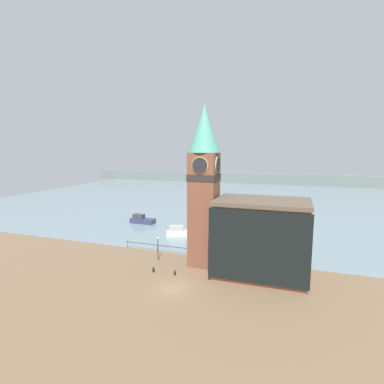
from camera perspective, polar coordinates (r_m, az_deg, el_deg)
ground_plane at (r=36.87m, az=-3.69°, el=-17.96°), size 160.00×160.00×0.00m
water at (r=104.00m, az=11.67°, el=-0.94°), size 160.00×120.00×0.00m
far_shoreline at (r=143.16m, az=13.78°, el=2.48°), size 180.00×3.00×5.00m
pier_railing at (r=48.79m, az=-6.66°, el=-10.11°), size 11.40×0.08×1.09m
clock_tower at (r=40.99m, az=2.30°, el=1.93°), size 4.22×4.22×22.13m
pier_building at (r=39.57m, az=13.03°, el=-8.55°), size 11.74×7.95×9.94m
boat_near at (r=56.94m, az=-2.22°, el=-7.62°), size 6.02×3.88×1.98m
boat_far at (r=67.26m, az=-9.52°, el=-5.24°), size 5.52×2.32×1.94m
mooring_bollard_near at (r=41.41m, az=-7.35°, el=-14.42°), size 0.31×0.31×0.68m
mooring_bollard_far at (r=40.27m, az=-3.29°, el=-15.09°), size 0.28×0.28×0.62m
lamp_post at (r=44.64m, az=-6.51°, el=-9.78°), size 0.32×0.32×3.53m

